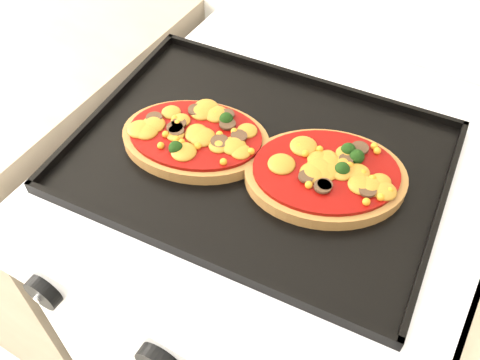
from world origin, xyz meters
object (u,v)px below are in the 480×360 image
Objects in this scene: stove at (274,302)px; pizza_right at (326,173)px; baking_tray at (258,156)px; pizza_left at (195,137)px.

pizza_right is at bearing -23.03° from stove.
baking_tray is 2.35× the size of pizza_right.
pizza_right reaches higher than baking_tray.
pizza_right is (0.10, 0.01, 0.01)m from baking_tray.
pizza_left is (-0.09, -0.02, 0.01)m from baking_tray.
pizza_left reaches higher than stove.
pizza_left is at bearing -153.54° from stove.
baking_tray is at bearing -132.14° from stove.
baking_tray is (-0.03, -0.04, 0.47)m from stove.
pizza_left is (-0.12, -0.06, 0.48)m from stove.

